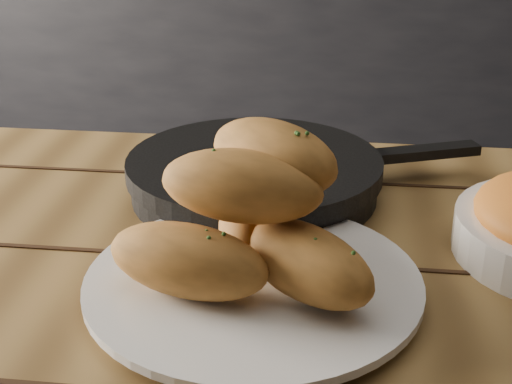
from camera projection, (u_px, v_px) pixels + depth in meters
The scene contains 4 objects.
counter at pixel (302, 55), 2.73m from camera, with size 2.80×0.60×0.90m, color black.
plate at pixel (253, 285), 0.63m from camera, with size 0.30×0.30×0.02m.
bread_rolls at pixel (252, 217), 0.60m from camera, with size 0.25×0.21×0.13m.
skillet at pixel (256, 175), 0.82m from camera, with size 0.41×0.29×0.05m.
Camera 1 is at (0.15, -1.01, 1.09)m, focal length 50.00 mm.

